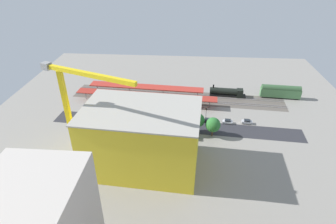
{
  "coord_description": "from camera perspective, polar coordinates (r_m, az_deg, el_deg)",
  "views": [
    {
      "loc": [
        -4.02,
        96.5,
        60.22
      ],
      "look_at": [
        2.75,
        2.46,
        4.9
      ],
      "focal_mm": 29.83,
      "sensor_mm": 36.0,
      "label": 1
    }
  ],
  "objects": [
    {
      "name": "street_tree_2",
      "position": [
        103.19,
        6.08,
        -1.69
      ],
      "size": [
        5.19,
        5.19,
        8.32
      ],
      "color": "brown",
      "rests_on": "ground"
    },
    {
      "name": "parked_car_2",
      "position": [
        112.96,
        8.18,
        -1.74
      ],
      "size": [
        4.69,
        2.01,
        1.61
      ],
      "color": "black",
      "rests_on": "ground"
    },
    {
      "name": "rail_bed",
      "position": [
        131.25,
        1.91,
        3.07
      ],
      "size": [
        98.6,
        21.08,
        0.01
      ],
      "primitive_type": "cube",
      "rotation": [
        0.0,
        0.0,
        -0.08
      ],
      "color": "#5B544C",
      "rests_on": "ground"
    },
    {
      "name": "track_rails",
      "position": [
        131.16,
        1.91,
        3.14
      ],
      "size": [
        97.56,
        14.68,
        0.12
      ],
      "color": "#9E9EA8",
      "rests_on": "ground"
    },
    {
      "name": "construction_building",
      "position": [
        86.13,
        -5.32,
        -5.48
      ],
      "size": [
        35.6,
        24.47,
        19.86
      ],
      "primitive_type": "cube",
      "rotation": [
        0.0,
        0.0,
        -0.08
      ],
      "color": "yellow",
      "rests_on": "ground"
    },
    {
      "name": "parked_car_6",
      "position": [
        114.25,
        -7.36,
        -1.26
      ],
      "size": [
        4.58,
        1.97,
        1.64
      ],
      "color": "black",
      "rests_on": "ground"
    },
    {
      "name": "parked_car_5",
      "position": [
        112.8,
        -3.22,
        -1.46
      ],
      "size": [
        4.73,
        1.95,
        1.69
      ],
      "color": "black",
      "rests_on": "ground"
    },
    {
      "name": "construction_roof_slab",
      "position": [
        80.64,
        -5.66,
        0.37
      ],
      "size": [
        36.24,
        25.12,
        0.4
      ],
      "primitive_type": "cube",
      "rotation": [
        0.0,
        0.0,
        -0.08
      ],
      "color": "#ADA89E",
      "rests_on": "construction_building"
    },
    {
      "name": "street_tree_1",
      "position": [
        103.16,
        3.84,
        -1.83
      ],
      "size": [
        5.72,
        5.72,
        8.2
      ],
      "color": "brown",
      "rests_on": "ground"
    },
    {
      "name": "street_tree_0",
      "position": [
        102.99,
        9.18,
        -2.6
      ],
      "size": [
        5.46,
        5.46,
        7.54
      ],
      "color": "brown",
      "rests_on": "ground"
    },
    {
      "name": "tower_crane",
      "position": [
        86.47,
        -18.56,
        0.96
      ],
      "size": [
        29.13,
        12.32,
        32.57
      ],
      "color": "gray",
      "rests_on": "ground"
    },
    {
      "name": "ground_plane",
      "position": [
        113.82,
        1.47,
        -1.55
      ],
      "size": [
        156.54,
        156.54,
        0.0
      ],
      "primitive_type": "plane",
      "color": "gray",
      "rests_on": "ground"
    },
    {
      "name": "platform_canopy_far",
      "position": [
        131.37,
        -4.5,
        5.14
      ],
      "size": [
        53.84,
        9.41,
        4.61
      ],
      "color": "#B73328",
      "rests_on": "ground"
    },
    {
      "name": "traffic_light",
      "position": [
        111.9,
        7.81,
        -0.08
      ],
      "size": [
        0.5,
        0.36,
        5.95
      ],
      "color": "#333333",
      "rests_on": "ground"
    },
    {
      "name": "box_truck_2",
      "position": [
        102.31,
        2.34,
        -4.59
      ],
      "size": [
        8.92,
        2.97,
        3.18
      ],
      "color": "black",
      "rests_on": "ground"
    },
    {
      "name": "parked_car_4",
      "position": [
        112.81,
        0.76,
        -1.42
      ],
      "size": [
        4.69,
        1.92,
        1.67
      ],
      "color": "black",
      "rests_on": "ground"
    },
    {
      "name": "parked_car_1",
      "position": [
        113.6,
        12.08,
        -1.94
      ],
      "size": [
        4.21,
        2.29,
        1.64
      ],
      "color": "black",
      "rests_on": "ground"
    },
    {
      "name": "passenger_coach",
      "position": [
        139.25,
        22.01,
        3.94
      ],
      "size": [
        18.16,
        4.39,
        6.27
      ],
      "color": "black",
      "rests_on": "ground"
    },
    {
      "name": "parked_car_3",
      "position": [
        112.44,
        4.26,
        -1.63
      ],
      "size": [
        4.17,
        1.83,
        1.67
      ],
      "color": "black",
      "rests_on": "ground"
    },
    {
      "name": "box_truck_1",
      "position": [
        104.41,
        0.76,
        -3.69
      ],
      "size": [
        8.61,
        3.24,
        3.56
      ],
      "color": "black",
      "rests_on": "ground"
    },
    {
      "name": "locomotive",
      "position": [
        134.27,
        12.12,
        3.96
      ],
      "size": [
        16.83,
        4.21,
        5.35
      ],
      "color": "black",
      "rests_on": "ground"
    },
    {
      "name": "box_truck_0",
      "position": [
        106.16,
        -7.28,
        -3.29
      ],
      "size": [
        9.6,
        3.51,
        3.64
      ],
      "color": "black",
      "rests_on": "ground"
    },
    {
      "name": "platform_canopy_near",
      "position": [
        124.49,
        -4.58,
        3.49
      ],
      "size": [
        63.28,
        9.94,
        4.28
      ],
      "color": "#A82D23",
      "rests_on": "ground"
    },
    {
      "name": "parked_car_7",
      "position": [
        115.76,
        -11.1,
        -1.15
      ],
      "size": [
        4.18,
        2.23,
        1.66
      ],
      "color": "black",
      "rests_on": "ground"
    },
    {
      "name": "parked_car_0",
      "position": [
        115.21,
        15.83,
        -1.96
      ],
      "size": [
        4.34,
        2.33,
        1.7
      ],
      "color": "black",
      "rests_on": "ground"
    },
    {
      "name": "street_asphalt",
      "position": [
        110.01,
        1.35,
        -2.79
      ],
      "size": [
        98.24,
        16.46,
        0.01
      ],
      "primitive_type": "cube",
      "rotation": [
        0.0,
        0.0,
        -0.08
      ],
      "color": "#2D2D33",
      "rests_on": "ground"
    }
  ]
}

